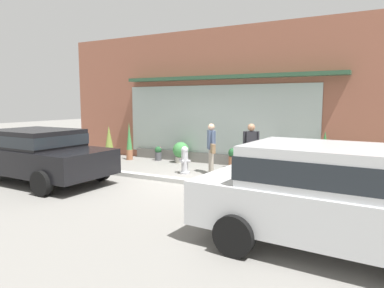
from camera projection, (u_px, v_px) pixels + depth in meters
ground_plane at (183, 181)px, 9.77m from camera, size 60.00×60.00×0.00m
curb_strip at (180, 181)px, 9.59m from camera, size 14.00×0.24×0.12m
storefront at (228, 98)px, 12.27m from camera, size 14.00×0.81×4.76m
fire_hydrant at (185, 160)px, 10.78m from camera, size 0.39×0.35×0.85m
pedestrian_with_handbag at (211, 145)px, 10.74m from camera, size 0.45×0.54×1.55m
pedestrian_passerby at (251, 147)px, 9.97m from camera, size 0.42×0.31×1.59m
parked_car_black at (39, 152)px, 9.61m from camera, size 4.11×2.19×1.45m
parked_car_silver at (346, 195)px, 4.99m from camera, size 4.65×2.19×1.58m
potted_plant_near_hydrant at (324, 155)px, 10.31m from camera, size 0.45×0.45×1.35m
potted_plant_window_left at (109, 142)px, 13.81m from camera, size 0.42×0.42×1.27m
potted_plant_trailing_edge at (129, 142)px, 13.35m from camera, size 0.24×0.24×1.44m
potted_plant_window_right at (181, 151)px, 12.74m from camera, size 0.59×0.59×0.76m
potted_plant_doorstep at (233, 157)px, 11.74m from camera, size 0.31×0.31×0.67m
potted_plant_window_center at (371, 169)px, 9.55m from camera, size 0.53×0.53×0.77m
potted_plant_low_front at (158, 153)px, 13.23m from camera, size 0.26×0.26×0.53m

